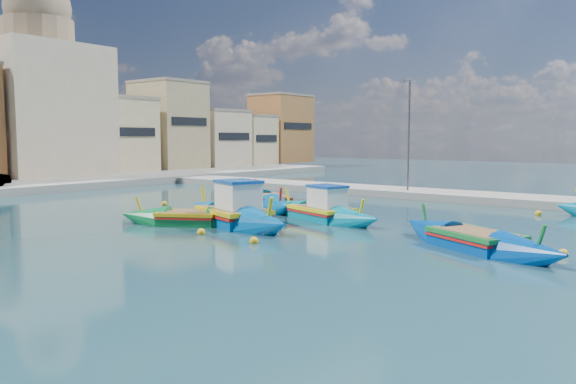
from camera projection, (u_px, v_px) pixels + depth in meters
ground at (349, 246)px, 21.28m from camera, size 160.00×160.00×0.00m
east_quay at (498, 199)px, 35.43m from camera, size 4.00×70.00×0.50m
north_townhouses at (11, 128)px, 50.01m from camera, size 83.20×7.87×10.19m
church_block at (41, 92)px, 52.68m from camera, size 10.00×10.00×19.10m
quay_street_lamp at (408, 134)px, 38.25m from camera, size 1.18×0.16×8.00m
luzzu_turquoise_cabin at (322, 213)px, 28.10m from camera, size 4.44×8.63×2.73m
luzzu_blue_cabin at (234, 216)px, 26.43m from camera, size 5.10×9.47×3.27m
luzzu_cyan_mid at (267, 203)px, 32.92m from camera, size 6.90×8.21×2.58m
luzzu_green at (189, 220)px, 26.54m from camera, size 4.94×6.96×2.20m
luzzu_blue_south at (475, 242)px, 20.70m from camera, size 5.52×8.19×2.39m
mooring_buoys at (317, 223)px, 26.43m from camera, size 26.18×22.94×0.36m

